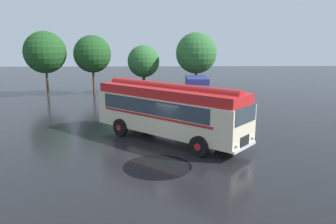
% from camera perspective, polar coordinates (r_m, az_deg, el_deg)
% --- Properties ---
extents(ground_plane, '(120.00, 120.00, 0.00)m').
position_cam_1_polar(ground_plane, '(19.22, 1.60, -5.60)').
color(ground_plane, black).
extents(vintage_bus, '(9.19, 8.48, 3.49)m').
position_cam_1_polar(vintage_bus, '(19.58, 0.15, 0.48)').
color(vintage_bus, beige).
rests_on(vintage_bus, ground).
extents(car_near_left, '(2.20, 4.31, 1.66)m').
position_cam_1_polar(car_near_left, '(31.80, -5.40, 3.08)').
color(car_near_left, '#4C5156').
rests_on(car_near_left, ground).
extents(car_mid_left, '(2.06, 4.25, 1.66)m').
position_cam_1_polar(car_mid_left, '(31.66, -0.49, 3.09)').
color(car_mid_left, '#B7BABF').
rests_on(car_mid_left, ground).
extents(box_van, '(2.43, 5.81, 2.50)m').
position_cam_1_polar(box_van, '(31.25, 5.11, 3.88)').
color(box_van, navy).
rests_on(box_van, ground).
extents(tree_far_left, '(4.47, 4.47, 6.95)m').
position_cam_1_polar(tree_far_left, '(37.76, -20.55, 9.83)').
color(tree_far_left, '#4C3823').
rests_on(tree_far_left, ground).
extents(tree_left_of_centre, '(4.08, 4.08, 6.54)m').
position_cam_1_polar(tree_left_of_centre, '(37.41, -13.05, 9.73)').
color(tree_left_of_centre, '#4C3823').
rests_on(tree_left_of_centre, ground).
extents(tree_centre, '(3.59, 3.59, 5.45)m').
position_cam_1_polar(tree_centre, '(37.38, -4.44, 8.75)').
color(tree_centre, '#4C3823').
rests_on(tree_centre, ground).
extents(tree_right_of_centre, '(4.44, 4.44, 6.83)m').
position_cam_1_polar(tree_right_of_centre, '(36.26, 4.90, 10.33)').
color(tree_right_of_centre, '#4C3823').
rests_on(tree_right_of_centre, ground).
extents(puddle_patch, '(3.32, 3.32, 0.01)m').
position_cam_1_polar(puddle_patch, '(15.94, -1.83, -9.43)').
color(puddle_patch, black).
rests_on(puddle_patch, ground).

